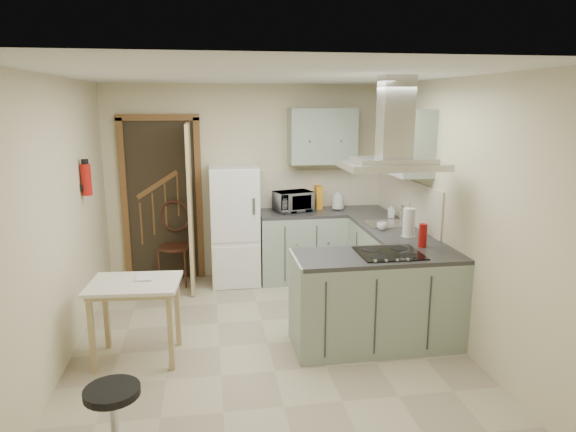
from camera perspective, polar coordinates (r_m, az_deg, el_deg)
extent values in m
plane|color=tan|center=(5.10, -2.31, -13.93)|extent=(4.20, 4.20, 0.00)
plane|color=silver|center=(4.57, -2.59, 15.37)|extent=(4.20, 4.20, 0.00)
plane|color=beige|center=(6.74, -4.49, 3.76)|extent=(3.60, 0.00, 3.60)
plane|color=beige|center=(4.83, -24.19, -0.82)|extent=(0.00, 4.20, 4.20)
plane|color=beige|center=(5.20, 17.69, 0.58)|extent=(0.00, 4.20, 4.20)
cube|color=brown|center=(6.75, -13.80, 1.73)|extent=(1.10, 0.12, 2.10)
cube|color=white|center=(6.53, -5.96, -1.03)|extent=(0.60, 0.60, 1.50)
cube|color=#9EB2A0|center=(6.70, 1.47, -3.26)|extent=(1.08, 0.60, 0.90)
cube|color=#9EB2A0|center=(6.28, 10.18, -4.54)|extent=(0.60, 1.95, 0.90)
cube|color=beige|center=(6.88, 3.53, 3.12)|extent=(1.68, 0.02, 0.50)
cube|color=#9EB2A0|center=(6.64, 3.84, 8.86)|extent=(0.85, 0.35, 0.70)
cube|color=#9EB2A0|center=(5.81, 12.78, 8.06)|extent=(0.35, 0.90, 0.70)
cube|color=#9EB2A0|center=(4.97, 9.88, -9.18)|extent=(1.55, 0.65, 0.90)
cube|color=black|center=(4.85, 11.20, -4.07)|extent=(0.58, 0.50, 0.01)
cube|color=silver|center=(4.69, 11.62, 5.51)|extent=(0.90, 0.55, 0.10)
cube|color=silver|center=(6.00, 10.89, -0.86)|extent=(0.45, 0.40, 0.01)
cylinder|color=#B2140F|center=(5.63, -21.50, 3.77)|extent=(0.10, 0.10, 0.32)
cube|color=tan|center=(4.87, -16.44, -11.08)|extent=(0.82, 0.64, 0.73)
cube|color=#4C2A19|center=(6.68, -12.37, -3.38)|extent=(0.52, 0.52, 0.95)
cylinder|color=black|center=(3.77, -18.73, -20.77)|extent=(0.46, 0.46, 0.48)
imported|color=black|center=(6.58, 0.59, 1.64)|extent=(0.53, 0.43, 0.26)
cylinder|color=silver|center=(6.71, 5.57, 1.67)|extent=(0.17, 0.17, 0.23)
cube|color=orange|center=(6.79, 3.39, 2.12)|extent=(0.08, 0.20, 0.30)
imported|color=silver|center=(6.35, 11.40, 0.58)|extent=(0.10, 0.10, 0.17)
cylinder|color=silver|center=(5.45, 13.28, -0.69)|extent=(0.16, 0.16, 0.32)
imported|color=white|center=(5.71, 10.40, -1.13)|extent=(0.14, 0.14, 0.09)
cylinder|color=#9F100D|center=(5.13, 14.75, -2.11)|extent=(0.09, 0.09, 0.23)
imported|color=#8E2F45|center=(4.81, -16.63, -6.17)|extent=(0.16, 0.21, 0.09)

